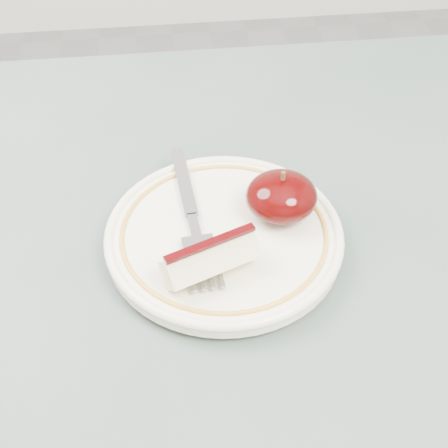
{
  "coord_description": "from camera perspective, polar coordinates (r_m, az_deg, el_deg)",
  "views": [
    {
      "loc": [
        -0.07,
        -0.28,
        1.16
      ],
      "look_at": [
        -0.02,
        0.1,
        0.78
      ],
      "focal_mm": 50.0,
      "sensor_mm": 36.0,
      "label": 1
    }
  ],
  "objects": [
    {
      "name": "table",
      "position": [
        0.57,
        3.37,
        -15.46
      ],
      "size": [
        0.9,
        0.9,
        0.75
      ],
      "color": "brown",
      "rests_on": "ground"
    },
    {
      "name": "fork",
      "position": [
        0.55,
        -2.95,
        0.72
      ],
      "size": [
        0.03,
        0.18,
        0.0
      ],
      "rotation": [
        0.0,
        0.0,
        1.65
      ],
      "color": "gray",
      "rests_on": "plate"
    },
    {
      "name": "apple_wedge",
      "position": [
        0.5,
        -1.23,
        -3.18
      ],
      "size": [
        0.08,
        0.06,
        0.04
      ],
      "rotation": [
        0.0,
        0.0,
        0.38
      ],
      "color": "beige",
      "rests_on": "plate"
    },
    {
      "name": "apple_half",
      "position": [
        0.55,
        5.27,
        2.52
      ],
      "size": [
        0.06,
        0.06,
        0.05
      ],
      "color": "black",
      "rests_on": "plate"
    },
    {
      "name": "plate",
      "position": [
        0.55,
        0.0,
        -1.05
      ],
      "size": [
        0.21,
        0.21,
        0.02
      ],
      "color": "#F6EDCE",
      "rests_on": "table"
    }
  ]
}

